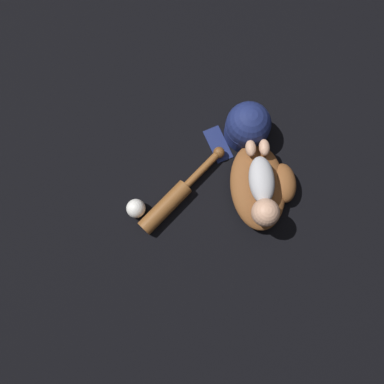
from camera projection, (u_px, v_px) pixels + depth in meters
ground_plane at (252, 189)px, 1.43m from camera, size 6.00×6.00×0.00m
baseball_glove at (262, 184)px, 1.39m from camera, size 0.34×0.25×0.09m
baby_figure at (263, 189)px, 1.30m from camera, size 0.33×0.10×0.10m
baseball_bat at (174, 198)px, 1.39m from camera, size 0.33×0.34×0.06m
baseball at (136, 208)px, 1.38m from camera, size 0.07×0.07×0.07m
baseball_cap at (247, 126)px, 1.42m from camera, size 0.21×0.25×0.17m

